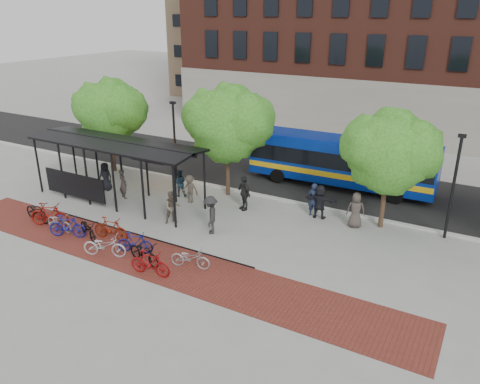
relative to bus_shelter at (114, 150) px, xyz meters
The scene contains 33 objects.
ground 8.68m from the bus_shelter, ahead, with size 160.00×160.00×0.00m, color #9E9E99.
asphalt_street 12.12m from the bus_shelter, 46.19° to the left, with size 160.00×8.00×0.01m, color black.
curb 9.74m from the bus_shelter, 28.84° to the left, with size 160.00×0.25×0.12m, color #B7B7B2.
brick_strip 8.19m from the bus_shelter, 36.40° to the right, with size 24.00×3.00×0.01m, color maroon.
bike_rack_rail 6.74m from the bus_shelter, 36.84° to the right, with size 12.00×0.05×0.95m, color black.
bus_shelter is the anchor object (origin of this frame).
tree_a 5.52m from the bus_shelter, 134.60° to the left, with size 4.90×4.00×6.18m.
tree_b 6.64m from the bus_shelter, 36.21° to the left, with size 5.15×4.20×6.47m.
tree_c 14.77m from the bus_shelter, 15.06° to the left, with size 4.66×3.80×5.92m.
lamp_post_left 4.24m from the bus_shelter, 74.47° to the left, with size 0.35×0.20×5.12m.
lamp_post_right 17.61m from the bus_shelter, 13.39° to the left, with size 0.35×0.20×5.12m.
bus 13.41m from the bus_shelter, 38.74° to the left, with size 11.36×2.90×3.05m.
bike_0 5.17m from the bus_shelter, 110.36° to the right, with size 0.69×1.99×1.05m, color black.
bike_1 5.01m from the bus_shelter, 96.42° to the right, with size 0.59×2.10×1.26m, color maroon.
bike_2 5.17m from the bus_shelter, 85.99° to the right, with size 0.62×1.77×0.93m, color gray.
bike_3 5.53m from the bus_shelter, 75.27° to the right, with size 0.54×1.90×1.14m, color navy.
bike_4 5.55m from the bus_shelter, 63.20° to the right, with size 0.68×1.94×1.02m, color black.
bike_5 5.67m from the bus_shelter, 50.58° to the right, with size 0.53×1.88×1.13m, color maroon.
bike_6 7.19m from the bus_shelter, 51.80° to the right, with size 0.70×2.00×1.05m, color #B6B6B9.
bike_7 7.21m from the bus_shelter, 40.54° to the right, with size 0.48×1.69×1.02m, color navy.
bike_8 8.22m from the bus_shelter, 38.78° to the right, with size 0.67×1.92×1.01m, color black.
bike_9 9.25m from the bus_shelter, 38.56° to the right, with size 0.52×1.86×1.12m, color maroon.
bike_10 9.47m from the bus_shelter, 27.83° to the right, with size 0.62×1.77×0.93m, color #A0A0A2.
pedestrian_0 2.85m from the bus_shelter, 154.75° to the left, with size 0.85×0.55×1.74m, color black.
pedestrian_1 2.15m from the bus_shelter, 68.12° to the left, with size 0.64×0.42×1.76m, color #372F2C.
pedestrian_2 4.17m from the bus_shelter, 38.20° to the left, with size 0.79×0.62×1.62m, color #1E3446.
pedestrian_3 4.75m from the bus_shelter, 23.29° to the left, with size 1.06×0.61×1.64m, color #4D4439.
pedestrian_4 7.68m from the bus_shelter, 18.21° to the left, with size 1.14×0.48×1.95m, color black.
pedestrian_5 11.69m from the bus_shelter, 16.59° to the left, with size 1.71×0.54×1.84m, color black.
pedestrian_6 13.52m from the bus_shelter, 13.50° to the left, with size 0.91×0.59×1.86m, color #443A36.
pedestrian_7 11.37m from the bus_shelter, 17.68° to the left, with size 0.67×0.44×1.84m, color #1B243F.
pedestrian_8 5.27m from the bus_shelter, 12.26° to the right, with size 0.84×0.65×1.72m, color brown.
pedestrian_9 7.39m from the bus_shelter, ahead, with size 1.24×0.72×1.93m, color #252525.
Camera 1 is at (10.34, -18.86, 10.31)m, focal length 35.00 mm.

